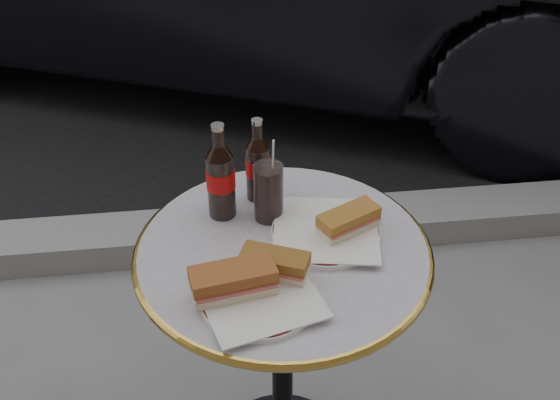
{
  "coord_description": "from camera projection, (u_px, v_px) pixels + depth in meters",
  "views": [
    {
      "loc": [
        -0.14,
        -1.1,
        1.68
      ],
      "look_at": [
        0.0,
        0.05,
        0.82
      ],
      "focal_mm": 45.0,
      "sensor_mm": 36.0,
      "label": 1
    }
  ],
  "objects": [
    {
      "name": "plate_left",
      "position": [
        259.0,
        298.0,
        1.32
      ],
      "size": [
        0.24,
        0.24,
        0.01
      ],
      "primitive_type": "cylinder",
      "rotation": [
        0.0,
        0.0,
        0.09
      ],
      "color": "white",
      "rests_on": "bistro_table"
    },
    {
      "name": "sandwich_left_b",
      "position": [
        275.0,
        265.0,
        1.36
      ],
      "size": [
        0.15,
        0.11,
        0.05
      ],
      "primitive_type": "cube",
      "rotation": [
        0.0,
        0.0,
        -0.41
      ],
      "color": "brown",
      "rests_on": "plate_left"
    },
    {
      "name": "sandwich_right",
      "position": [
        348.0,
        222.0,
        1.46
      ],
      "size": [
        0.15,
        0.11,
        0.05
      ],
      "primitive_type": "cube",
      "rotation": [
        0.0,
        0.0,
        0.47
      ],
      "color": "#A76A2A",
      "rests_on": "plate_right"
    },
    {
      "name": "cola_bottle_left",
      "position": [
        220.0,
        171.0,
        1.48
      ],
      "size": [
        0.07,
        0.07,
        0.23
      ],
      "primitive_type": null,
      "rotation": [
        0.0,
        0.0,
        -0.18
      ],
      "color": "black",
      "rests_on": "bistro_table"
    },
    {
      "name": "cola_bottle_right",
      "position": [
        258.0,
        159.0,
        1.54
      ],
      "size": [
        0.07,
        0.07,
        0.2
      ],
      "primitive_type": null,
      "rotation": [
        0.0,
        0.0,
        0.24
      ],
      "color": "black",
      "rests_on": "bistro_table"
    },
    {
      "name": "curb",
      "position": [
        252.0,
        232.0,
        2.57
      ],
      "size": [
        40.0,
        0.2,
        0.12
      ],
      "primitive_type": "cube",
      "color": "gray",
      "rests_on": "ground"
    },
    {
      "name": "sandwich_left_a",
      "position": [
        233.0,
        282.0,
        1.31
      ],
      "size": [
        0.17,
        0.1,
        0.06
      ],
      "primitive_type": "cube",
      "rotation": [
        0.0,
        0.0,
        0.17
      ],
      "color": "#995127",
      "rests_on": "plate_left"
    },
    {
      "name": "cola_glass",
      "position": [
        269.0,
        192.0,
        1.49
      ],
      "size": [
        0.07,
        0.07,
        0.13
      ],
      "primitive_type": "cylinder",
      "rotation": [
        0.0,
        0.0,
        -0.06
      ],
      "color": "black",
      "rests_on": "bistro_table"
    },
    {
      "name": "plate_right",
      "position": [
        326.0,
        232.0,
        1.48
      ],
      "size": [
        0.29,
        0.29,
        0.01
      ],
      "primitive_type": "cylinder",
      "rotation": [
        0.0,
        0.0,
        -0.34
      ],
      "color": "white",
      "rests_on": "bistro_table"
    },
    {
      "name": "bistro_table",
      "position": [
        283.0,
        366.0,
        1.67
      ],
      "size": [
        0.62,
        0.62,
        0.73
      ],
      "primitive_type": null,
      "color": "#BAB2C4",
      "rests_on": "ground"
    }
  ]
}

